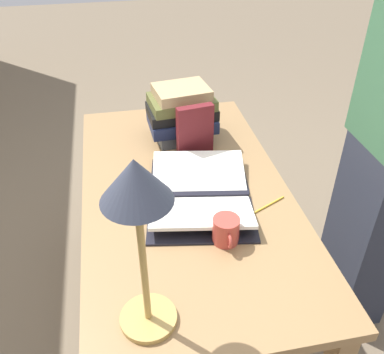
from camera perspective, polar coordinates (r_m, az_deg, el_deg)
name	(u,v)px	position (r m, az deg, el deg)	size (l,w,h in m)	color
ground_plane	(187,313)	(2.12, -0.64, -17.69)	(12.00, 12.00, 0.00)	#70604C
reading_desk	(186,210)	(1.65, -0.79, -4.42)	(1.38, 0.76, 0.73)	#937047
open_book	(200,193)	(1.54, 1.07, -2.21)	(0.54, 0.44, 0.06)	black
book_stack_tall	(182,113)	(1.85, -1.37, 8.49)	(0.22, 0.30, 0.24)	slate
book_standing_upright	(195,131)	(1.73, 0.40, 6.09)	(0.06, 0.15, 0.22)	maroon
reading_lamp	(138,205)	(0.91, -7.26, -3.70)	(0.16, 0.16, 0.51)	tan
coffee_mug	(226,230)	(1.36, 4.55, -7.11)	(0.12, 0.09, 0.09)	#B74238
pencil	(269,205)	(1.54, 10.21, -3.66)	(0.07, 0.14, 0.01)	gold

